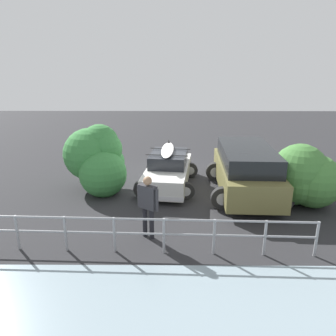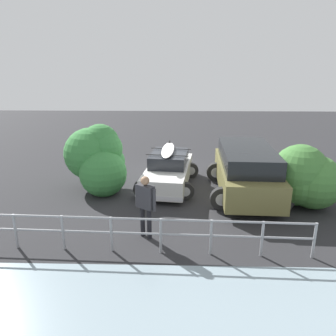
# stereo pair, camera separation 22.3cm
# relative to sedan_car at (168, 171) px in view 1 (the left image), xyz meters

# --- Properties ---
(ground_plane) EXTENTS (44.00, 44.00, 0.02)m
(ground_plane) POSITION_rel_sedan_car_xyz_m (0.02, -0.57, -0.65)
(ground_plane) COLOR #28282B
(ground_plane) RESTS_ON ground
(sedan_car) EXTENTS (2.51, 4.11, 1.62)m
(sedan_car) POSITION_rel_sedan_car_xyz_m (0.00, 0.00, 0.00)
(sedan_car) COLOR silver
(sedan_car) RESTS_ON ground
(suv_car) EXTENTS (2.87, 5.00, 1.78)m
(suv_car) POSITION_rel_sedan_car_xyz_m (-2.87, 0.77, 0.29)
(suv_car) COLOR brown
(suv_car) RESTS_ON ground
(person_bystander) EXTENTS (0.59, 0.46, 1.79)m
(person_bystander) POSITION_rel_sedan_car_xyz_m (0.52, 4.08, 0.44)
(person_bystander) COLOR black
(person_bystander) RESTS_ON ground
(railing_fence) EXTENTS (8.92, 0.40, 0.96)m
(railing_fence) POSITION_rel_sedan_car_xyz_m (0.71, 4.85, -0.01)
(railing_fence) COLOR gray
(railing_fence) RESTS_ON ground
(bush_near_left) EXTENTS (2.47, 2.51, 2.58)m
(bush_near_left) POSITION_rel_sedan_car_xyz_m (2.65, 0.38, 0.63)
(bush_near_left) COLOR brown
(bush_near_left) RESTS_ON ground
(bush_near_right) EXTENTS (2.27, 2.43, 2.16)m
(bush_near_right) POSITION_rel_sedan_car_xyz_m (-4.57, 1.75, 0.29)
(bush_near_right) COLOR brown
(bush_near_right) RESTS_ON ground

